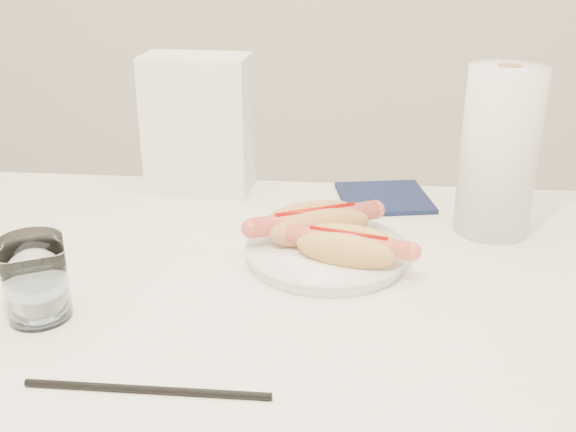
# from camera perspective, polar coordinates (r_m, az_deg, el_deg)

# --- Properties ---
(table) EXTENTS (1.20, 0.80, 0.75)m
(table) POSITION_cam_1_polar(r_m,az_deg,el_deg) (0.88, -5.33, -9.65)
(table) COLOR white
(table) RESTS_ON ground
(plate) EXTENTS (0.26, 0.26, 0.02)m
(plate) POSITION_cam_1_polar(r_m,az_deg,el_deg) (0.92, 3.23, -3.17)
(plate) COLOR white
(plate) RESTS_ON table
(hotdog_left) EXTENTS (0.17, 0.13, 0.05)m
(hotdog_left) POSITION_cam_1_polar(r_m,az_deg,el_deg) (0.93, 2.25, -0.67)
(hotdog_left) COLOR tan
(hotdog_left) RESTS_ON plate
(hotdog_right) EXTENTS (0.16, 0.09, 0.04)m
(hotdog_right) POSITION_cam_1_polar(r_m,az_deg,el_deg) (0.87, 5.01, -2.55)
(hotdog_right) COLOR #E5AF59
(hotdog_right) RESTS_ON plate
(water_glass) EXTENTS (0.07, 0.07, 0.10)m
(water_glass) POSITION_cam_1_polar(r_m,az_deg,el_deg) (0.82, -20.24, -4.92)
(water_glass) COLOR silver
(water_glass) RESTS_ON table
(chopstick_near) EXTENTS (0.24, 0.01, 0.01)m
(chopstick_near) POSITION_cam_1_polar(r_m,az_deg,el_deg) (0.69, -11.61, -13.92)
(chopstick_near) COLOR black
(chopstick_near) RESTS_ON table
(napkin_box) EXTENTS (0.17, 0.10, 0.23)m
(napkin_box) POSITION_cam_1_polar(r_m,az_deg,el_deg) (1.14, -7.43, 7.54)
(napkin_box) COLOR white
(napkin_box) RESTS_ON table
(navy_napkin) EXTENTS (0.16, 0.16, 0.01)m
(navy_napkin) POSITION_cam_1_polar(r_m,az_deg,el_deg) (1.13, 7.97, 1.53)
(navy_napkin) COLOR #121A3A
(navy_napkin) RESTS_ON table
(paper_towel_roll) EXTENTS (0.12, 0.12, 0.24)m
(paper_towel_roll) POSITION_cam_1_polar(r_m,az_deg,el_deg) (1.01, 17.12, 5.10)
(paper_towel_roll) COLOR white
(paper_towel_roll) RESTS_ON table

